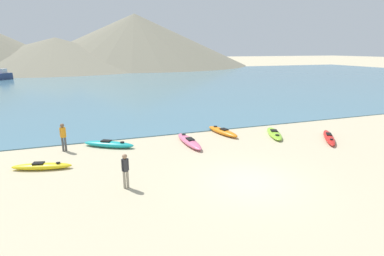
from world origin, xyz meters
TOP-DOWN VIEW (x-y plane):
  - ground_plane at (0.00, 0.00)m, footprint 400.00×400.00m
  - bay_water at (0.00, 43.28)m, footprint 160.00×70.00m
  - far_hill_midleft at (-13.66, 89.21)m, footprint 65.22×65.22m
  - far_hill_midright at (-12.05, 88.34)m, footprint 55.14×55.14m
  - far_hill_right at (11.70, 100.09)m, footprint 78.32×78.32m
  - kayak_on_sand_0 at (-5.47, 7.05)m, footprint 3.06×2.25m
  - kayak_on_sand_1 at (2.13, 7.33)m, footprint 1.35×3.13m
  - kayak_on_sand_2 at (7.99, 3.80)m, footprint 2.55×3.17m
  - kayak_on_sand_3 at (5.24, 5.80)m, footprint 1.91×3.16m
  - kayak_on_sand_4 at (-0.77, 6.00)m, footprint 0.84×3.52m
  - kayak_on_sand_5 at (-8.82, 4.63)m, footprint 2.89×1.29m
  - person_near_foreground at (-5.23, 1.20)m, footprint 0.31×0.22m
  - person_near_waterline at (-7.91, 7.14)m, footprint 0.33×0.27m
  - moored_boat_1 at (-20.89, 54.70)m, footprint 3.08×3.53m

SIDE VIEW (x-z plane):
  - ground_plane at x=0.00m, z-range 0.00..0.00m
  - bay_water at x=0.00m, z-range 0.00..0.06m
  - kayak_on_sand_3 at x=5.24m, z-range -0.02..0.31m
  - kayak_on_sand_5 at x=-8.82m, z-range -0.02..0.33m
  - kayak_on_sand_2 at x=7.99m, z-range -0.02..0.34m
  - kayak_on_sand_4 at x=-0.77m, z-range -0.02..0.38m
  - kayak_on_sand_1 at x=2.13m, z-range -0.02..0.38m
  - kayak_on_sand_0 at x=-5.47m, z-range -0.02..0.38m
  - moored_boat_1 at x=-20.89m, z-range -0.24..1.77m
  - person_near_foreground at x=-5.23m, z-range 0.11..1.62m
  - person_near_waterline at x=-7.91m, z-range 0.12..1.74m
  - far_hill_midright at x=-12.05m, z-range 0.00..8.41m
  - far_hill_midleft at x=-13.66m, z-range 0.00..8.92m
  - far_hill_right at x=11.70m, z-range 0.00..17.53m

